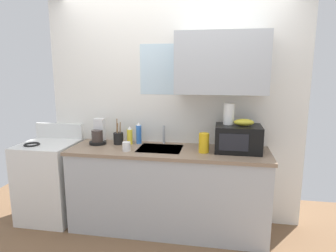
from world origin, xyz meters
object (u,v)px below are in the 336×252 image
dish_soap_bottle_blue (139,134)px  dish_soap_bottle_yellow (130,136)px  coffee_maker (99,134)px  utensil_crock (118,138)px  stove_range (50,180)px  paper_towel_roll (229,114)px  mug_white (126,147)px  banana_bunch (244,122)px  microwave (238,139)px  cereal_canister (204,143)px

dish_soap_bottle_blue → dish_soap_bottle_yellow: (-0.09, -0.05, -0.02)m
coffee_maker → utensil_crock: bearing=2.9°
stove_range → paper_towel_roll: (2.01, 0.10, 0.82)m
coffee_maker → mug_white: bearing=-31.3°
stove_range → banana_bunch: size_ratio=5.40×
coffee_maker → dish_soap_bottle_yellow: size_ratio=1.38×
banana_bunch → mug_white: 1.22m
banana_bunch → stove_range: bearing=-178.8°
stove_range → dish_soap_bottle_blue: bearing=10.2°
microwave → dish_soap_bottle_blue: microwave is taller
paper_towel_roll → stove_range: bearing=-177.3°
dish_soap_bottle_yellow → cereal_canister: 0.86m
microwave → cereal_canister: bearing=-163.8°
microwave → dish_soap_bottle_yellow: 1.18m
paper_towel_roll → utensil_crock: paper_towel_roll is taller
coffee_maker → mug_white: 0.48m
utensil_crock → banana_bunch: bearing=-3.0°
microwave → coffee_maker: (-1.53, 0.06, -0.03)m
stove_range → paper_towel_roll: size_ratio=4.91×
paper_towel_roll → dish_soap_bottle_blue: paper_towel_roll is taller
stove_range → banana_bunch: bearing=1.2°
microwave → mug_white: bearing=-170.5°
paper_towel_roll → cereal_canister: paper_towel_roll is taller
stove_range → microwave: (2.11, 0.04, 0.58)m
coffee_maker → dish_soap_bottle_yellow: (0.36, 0.03, -0.01)m
dish_soap_bottle_blue → dish_soap_bottle_yellow: 0.10m
stove_range → coffee_maker: (0.58, 0.10, 0.55)m
stove_range → dish_soap_bottle_blue: dish_soap_bottle_blue is taller
microwave → utensil_crock: utensil_crock is taller
paper_towel_roll → mug_white: bearing=-166.8°
stove_range → microwave: 2.19m
stove_range → microwave: size_ratio=2.35×
paper_towel_roll → dish_soap_bottle_yellow: 1.12m
banana_bunch → utensil_crock: banana_bunch is taller
cereal_canister → dish_soap_bottle_blue: bearing=162.3°
dish_soap_bottle_blue → mug_white: bearing=-96.9°
dish_soap_bottle_yellow → utensil_crock: size_ratio=0.70×
coffee_maker → dish_soap_bottle_yellow: coffee_maker is taller
paper_towel_roll → mug_white: size_ratio=2.32×
banana_bunch → coffee_maker: bearing=177.9°
paper_towel_roll → utensil_crock: (-1.20, 0.02, -0.31)m
coffee_maker → microwave: bearing=-2.2°
microwave → dish_soap_bottle_blue: size_ratio=1.90×
paper_towel_roll → dish_soap_bottle_blue: (-0.99, 0.09, -0.27)m
mug_white → utensil_crock: (-0.18, 0.26, 0.02)m
dish_soap_bottle_blue → stove_range: bearing=-169.8°
mug_white → utensil_crock: utensil_crock is taller
dish_soap_bottle_blue → coffee_maker: bearing=-169.9°
banana_bunch → dish_soap_bottle_blue: bearing=173.1°
paper_towel_roll → dish_soap_bottle_yellow: bearing=177.8°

